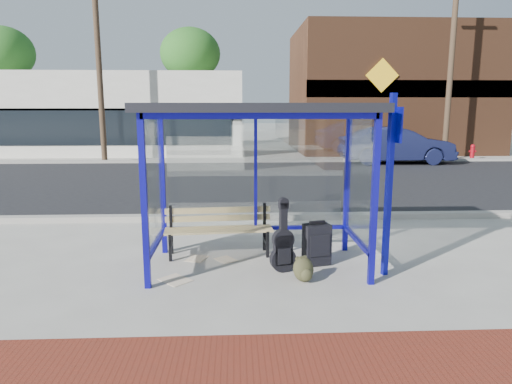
{
  "coord_description": "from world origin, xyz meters",
  "views": [
    {
      "loc": [
        -0.32,
        -6.54,
        2.37
      ],
      "look_at": [
        -0.02,
        0.2,
        1.11
      ],
      "focal_mm": 32.0,
      "sensor_mm": 36.0,
      "label": 1
    }
  ],
  "objects_px": {
    "parked_car": "(396,145)",
    "fire_hydrant": "(472,151)",
    "bench": "(219,227)",
    "suitcase": "(317,244)",
    "guitar_bag": "(283,247)",
    "backpack": "(304,270)"
  },
  "relations": [
    {
      "from": "guitar_bag",
      "to": "suitcase",
      "type": "xyz_separation_m",
      "value": [
        0.54,
        0.28,
        -0.06
      ]
    },
    {
      "from": "guitar_bag",
      "to": "suitcase",
      "type": "relative_size",
      "value": 1.52
    },
    {
      "from": "bench",
      "to": "parked_car",
      "type": "bearing_deg",
      "value": 54.79
    },
    {
      "from": "suitcase",
      "to": "guitar_bag",
      "type": "bearing_deg",
      "value": -165.7
    },
    {
      "from": "bench",
      "to": "suitcase",
      "type": "relative_size",
      "value": 2.55
    },
    {
      "from": "bench",
      "to": "backpack",
      "type": "bearing_deg",
      "value": -50.03
    },
    {
      "from": "backpack",
      "to": "fire_hydrant",
      "type": "relative_size",
      "value": 0.5
    },
    {
      "from": "bench",
      "to": "guitar_bag",
      "type": "bearing_deg",
      "value": -45.5
    },
    {
      "from": "suitcase",
      "to": "fire_hydrant",
      "type": "bearing_deg",
      "value": 41.74
    },
    {
      "from": "bench",
      "to": "parked_car",
      "type": "distance_m",
      "value": 13.78
    },
    {
      "from": "suitcase",
      "to": "parked_car",
      "type": "bearing_deg",
      "value": 52.58
    },
    {
      "from": "parked_car",
      "to": "fire_hydrant",
      "type": "height_order",
      "value": "parked_car"
    },
    {
      "from": "suitcase",
      "to": "backpack",
      "type": "xyz_separation_m",
      "value": [
        -0.29,
        -0.68,
        -0.15
      ]
    },
    {
      "from": "guitar_bag",
      "to": "fire_hydrant",
      "type": "distance_m",
      "value": 17.16
    },
    {
      "from": "guitar_bag",
      "to": "parked_car",
      "type": "relative_size",
      "value": 0.22
    },
    {
      "from": "suitcase",
      "to": "parked_car",
      "type": "xyz_separation_m",
      "value": [
        5.55,
        12.39,
        0.45
      ]
    },
    {
      "from": "bench",
      "to": "suitcase",
      "type": "bearing_deg",
      "value": -24.63
    },
    {
      "from": "guitar_bag",
      "to": "fire_hydrant",
      "type": "relative_size",
      "value": 1.48
    },
    {
      "from": "suitcase",
      "to": "fire_hydrant",
      "type": "height_order",
      "value": "fire_hydrant"
    },
    {
      "from": "backpack",
      "to": "fire_hydrant",
      "type": "xyz_separation_m",
      "value": [
        9.82,
        14.29,
        0.21
      ]
    },
    {
      "from": "backpack",
      "to": "suitcase",
      "type": "bearing_deg",
      "value": 49.04
    },
    {
      "from": "parked_car",
      "to": "fire_hydrant",
      "type": "bearing_deg",
      "value": -72.74
    }
  ]
}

